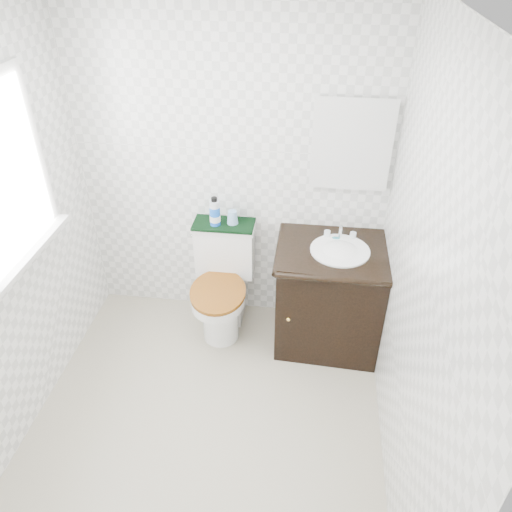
% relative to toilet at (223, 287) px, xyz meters
% --- Properties ---
extents(floor, '(2.40, 2.40, 0.00)m').
position_rel_toilet_xyz_m(floor, '(0.05, -0.97, -0.36)').
color(floor, '#B6AE92').
rests_on(floor, ground).
extents(ceiling, '(2.40, 2.40, 0.00)m').
position_rel_toilet_xyz_m(ceiling, '(0.05, -0.97, 2.04)').
color(ceiling, white).
rests_on(ceiling, wall_back).
extents(wall_back, '(2.40, 0.00, 2.40)m').
position_rel_toilet_xyz_m(wall_back, '(0.05, 0.23, 0.84)').
color(wall_back, white).
rests_on(wall_back, ground).
extents(wall_front, '(2.40, 0.00, 2.40)m').
position_rel_toilet_xyz_m(wall_front, '(0.05, -2.17, 0.84)').
color(wall_front, white).
rests_on(wall_front, ground).
extents(wall_right, '(0.00, 2.40, 2.40)m').
position_rel_toilet_xyz_m(wall_right, '(1.15, -0.97, 0.84)').
color(wall_right, white).
rests_on(wall_right, ground).
extents(mirror, '(0.50, 0.02, 0.60)m').
position_rel_toilet_xyz_m(mirror, '(0.85, 0.21, 1.09)').
color(mirror, silver).
rests_on(mirror, wall_back).
extents(toilet, '(0.45, 0.65, 0.83)m').
position_rel_toilet_xyz_m(toilet, '(0.00, 0.00, 0.00)').
color(toilet, white).
rests_on(toilet, floor).
extents(vanity, '(0.79, 0.69, 0.92)m').
position_rel_toilet_xyz_m(vanity, '(0.80, -0.06, 0.07)').
color(vanity, black).
rests_on(vanity, floor).
extents(trash_bin, '(0.27, 0.24, 0.32)m').
position_rel_toilet_xyz_m(trash_bin, '(0.00, 0.12, -0.20)').
color(trash_bin, silver).
rests_on(trash_bin, floor).
extents(towel, '(0.44, 0.22, 0.02)m').
position_rel_toilet_xyz_m(towel, '(0.00, 0.12, 0.48)').
color(towel, black).
rests_on(towel, toilet).
extents(mouthwash_bottle, '(0.08, 0.08, 0.22)m').
position_rel_toilet_xyz_m(mouthwash_bottle, '(-0.06, 0.10, 0.58)').
color(mouthwash_bottle, blue).
rests_on(mouthwash_bottle, towel).
extents(cup, '(0.08, 0.08, 0.10)m').
position_rel_toilet_xyz_m(cup, '(0.06, 0.13, 0.54)').
color(cup, '#85ADDA').
rests_on(cup, towel).
extents(soap_bar, '(0.07, 0.04, 0.02)m').
position_rel_toilet_xyz_m(soap_bar, '(0.80, 0.05, 0.47)').
color(soap_bar, '#17636F').
rests_on(soap_bar, vanity).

